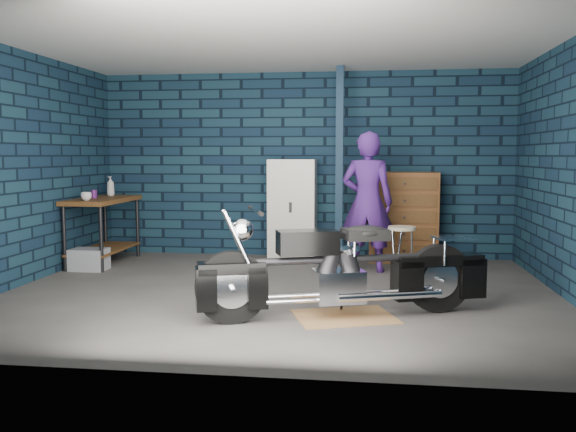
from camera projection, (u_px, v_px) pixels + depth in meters
name	position (u px, v px, depth m)	size (l,w,h in m)	color
ground	(279.00, 293.00, 6.63)	(6.00, 6.00, 0.00)	#4D4A48
room_walls	(286.00, 120.00, 6.98)	(6.02, 5.01, 2.71)	#0F2033
support_post	(339.00, 166.00, 8.34)	(0.10, 0.10, 2.70)	#12273B
workbench	(103.00, 231.00, 8.42)	(0.60, 1.40, 0.91)	brown
drip_mat	(345.00, 317.00, 5.66)	(0.90, 0.67, 0.01)	brown
motorcycle	(345.00, 262.00, 5.61)	(2.34, 0.63, 1.03)	black
person	(367.00, 202.00, 7.81)	(0.66, 0.43, 1.80)	#441F75
storage_bin	(89.00, 259.00, 7.95)	(0.45, 0.32, 0.28)	gray
locker	(292.00, 209.00, 8.77)	(0.67, 0.48, 1.44)	beige
tool_chest	(403.00, 217.00, 8.58)	(0.94, 0.52, 1.26)	brown
shop_stool	(401.00, 251.00, 7.53)	(0.34, 0.34, 0.62)	#C5B995
cup_a	(86.00, 196.00, 7.91)	(0.14, 0.14, 0.11)	#C5B995
mug_purple	(94.00, 194.00, 8.33)	(0.08, 0.08, 0.11)	#541966
bottle	(111.00, 186.00, 8.84)	(0.11, 0.11, 0.28)	gray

